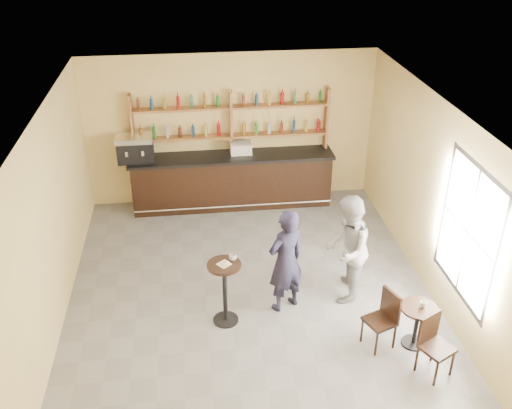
{
  "coord_description": "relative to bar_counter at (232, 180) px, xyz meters",
  "views": [
    {
      "loc": [
        -0.84,
        -7.69,
        5.93
      ],
      "look_at": [
        0.2,
        0.8,
        1.25
      ],
      "focal_mm": 40.0,
      "sensor_mm": 36.0,
      "label": 1
    }
  ],
  "objects": [
    {
      "name": "wall_right",
      "position": [
        3.02,
        -3.15,
        1.02
      ],
      "size": [
        0.0,
        7.0,
        7.0
      ],
      "primitive_type": "plane",
      "rotation": [
        1.57,
        0.0,
        -1.57
      ],
      "color": "#F9DA8D",
      "rests_on": "floor"
    },
    {
      "name": "shelf_unit",
      "position": [
        0.02,
        0.22,
        1.23
      ],
      "size": [
        4.0,
        0.26,
        1.4
      ],
      "primitive_type": null,
      "color": "brown",
      "rests_on": "wall_back"
    },
    {
      "name": "patron_second",
      "position": [
        1.56,
        -3.41,
        0.35
      ],
      "size": [
        0.99,
        1.1,
        1.84
      ],
      "primitive_type": "imported",
      "rotation": [
        0.0,
        0.0,
        -1.97
      ],
      "color": "#95969A",
      "rests_on": "floor"
    },
    {
      "name": "chair_west",
      "position": [
        1.76,
        -4.63,
        -0.12
      ],
      "size": [
        0.51,
        0.51,
        0.91
      ],
      "primitive_type": null,
      "rotation": [
        0.0,
        0.0,
        -1.2
      ],
      "color": "black",
      "rests_on": "floor"
    },
    {
      "name": "chair_south",
      "position": [
        2.36,
        -5.28,
        -0.11
      ],
      "size": [
        0.54,
        0.54,
        0.92
      ],
      "primitive_type": null,
      "rotation": [
        0.0,
        0.0,
        0.48
      ],
      "color": "black",
      "rests_on": "floor"
    },
    {
      "name": "cup_pedestal",
      "position": [
        -0.3,
        -3.71,
        0.55
      ],
      "size": [
        0.13,
        0.13,
        0.1
      ],
      "primitive_type": "imported",
      "rotation": [
        0.0,
        0.0,
        -0.04
      ],
      "color": "white",
      "rests_on": "pedestal_table"
    },
    {
      "name": "wall_back",
      "position": [
        0.02,
        0.35,
        1.02
      ],
      "size": [
        7.0,
        0.0,
        7.0
      ],
      "primitive_type": "plane",
      "rotation": [
        1.57,
        0.0,
        0.0
      ],
      "color": "#F9DA8D",
      "rests_on": "floor"
    },
    {
      "name": "cup_cafe",
      "position": [
        2.36,
        -4.68,
        0.16
      ],
      "size": [
        0.1,
        0.1,
        0.09
      ],
      "primitive_type": "imported",
      "rotation": [
        0.0,
        0.0,
        -0.03
      ],
      "color": "white",
      "rests_on": "cafe_table"
    },
    {
      "name": "window_pane",
      "position": [
        3.02,
        -4.35,
        1.12
      ],
      "size": [
        0.0,
        2.0,
        2.0
      ],
      "primitive_type": "plane",
      "rotation": [
        1.57,
        0.0,
        -1.57
      ],
      "color": "white",
      "rests_on": "wall_right"
    },
    {
      "name": "espresso_machine",
      "position": [
        -1.94,
        0.0,
        0.84
      ],
      "size": [
        0.76,
        0.51,
        0.52
      ],
      "primitive_type": null,
      "rotation": [
        0.0,
        0.0,
        0.06
      ],
      "color": "black",
      "rests_on": "bar_counter"
    },
    {
      "name": "wall_left",
      "position": [
        -2.98,
        -3.15,
        1.02
      ],
      "size": [
        0.0,
        7.0,
        7.0
      ],
      "primitive_type": "plane",
      "rotation": [
        1.57,
        0.0,
        1.57
      ],
      "color": "#F9DA8D",
      "rests_on": "floor"
    },
    {
      "name": "cafe_table",
      "position": [
        2.31,
        -4.68,
        -0.23
      ],
      "size": [
        0.58,
        0.58,
        0.69
      ],
      "primitive_type": null,
      "rotation": [
        0.0,
        0.0,
        -0.07
      ],
      "color": "black",
      "rests_on": "floor"
    },
    {
      "name": "donut",
      "position": [
        -0.43,
        -3.82,
        0.53
      ],
      "size": [
        0.14,
        0.14,
        0.05
      ],
      "primitive_type": "torus",
      "rotation": [
        0.0,
        0.0,
        -0.08
      ],
      "color": "#E8A154",
      "rests_on": "napkin"
    },
    {
      "name": "wall_front",
      "position": [
        0.02,
        -6.65,
        1.02
      ],
      "size": [
        7.0,
        0.0,
        7.0
      ],
      "primitive_type": "plane",
      "rotation": [
        -1.57,
        0.0,
        0.0
      ],
      "color": "#F9DA8D",
      "rests_on": "floor"
    },
    {
      "name": "ceiling",
      "position": [
        0.02,
        -3.15,
        2.62
      ],
      "size": [
        7.0,
        7.0,
        0.0
      ],
      "primitive_type": "plane",
      "rotation": [
        3.14,
        0.0,
        0.0
      ],
      "color": "white",
      "rests_on": "wall_back"
    },
    {
      "name": "floor",
      "position": [
        0.02,
        -3.15,
        -0.58
      ],
      "size": [
        7.0,
        7.0,
        0.0
      ],
      "primitive_type": "plane",
      "color": "gray",
      "rests_on": "ground"
    },
    {
      "name": "pedestal_table",
      "position": [
        -0.44,
        -3.81,
        -0.04
      ],
      "size": [
        0.66,
        0.66,
        1.07
      ],
      "primitive_type": null,
      "rotation": [
        0.0,
        0.0,
        0.31
      ],
      "color": "black",
      "rests_on": "floor"
    },
    {
      "name": "window_frame",
      "position": [
        3.01,
        -4.35,
        1.12
      ],
      "size": [
        0.04,
        1.7,
        2.1
      ],
      "primitive_type": null,
      "color": "black",
      "rests_on": "wall_right"
    },
    {
      "name": "pastry_case",
      "position": [
        0.19,
        0.0,
        0.71
      ],
      "size": [
        0.47,
        0.38,
        0.27
      ],
      "primitive_type": null,
      "rotation": [
        0.0,
        0.0,
        -0.06
      ],
      "color": "silver",
      "rests_on": "bar_counter"
    },
    {
      "name": "liquor_bottles",
      "position": [
        0.02,
        0.22,
        1.4
      ],
      "size": [
        3.68,
        0.1,
        1.0
      ],
      "primitive_type": null,
      "color": "#8C5919",
      "rests_on": "shelf_unit"
    },
    {
      "name": "napkin",
      "position": [
        -0.44,
        -3.81,
        0.5
      ],
      "size": [
        0.24,
        0.24,
        0.0
      ],
      "primitive_type": "cube",
      "rotation": [
        0.0,
        0.0,
        0.66
      ],
      "color": "white",
      "rests_on": "pedestal_table"
    },
    {
      "name": "bar_counter",
      "position": [
        0.0,
        0.0,
        0.0
      ],
      "size": [
        4.25,
        0.83,
        1.15
      ],
      "primitive_type": null,
      "color": "black",
      "rests_on": "floor"
    },
    {
      "name": "man_main",
      "position": [
        0.54,
        -3.58,
        0.31
      ],
      "size": [
        0.77,
        0.68,
        1.78
      ],
      "primitive_type": "imported",
      "rotation": [
        0.0,
        0.0,
        3.63
      ],
      "color": "black",
      "rests_on": "floor"
    }
  ]
}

